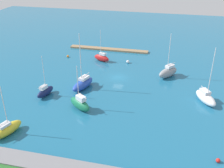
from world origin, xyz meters
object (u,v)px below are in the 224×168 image
at_px(sailboat_white_west_end, 206,97).
at_px(mooring_buoy_red, 218,161).
at_px(sailboat_green_along_channel, 80,103).
at_px(sailboat_navy_far_south, 45,91).
at_px(sailboat_red_off_beacon, 102,58).
at_px(mooring_buoy_orange, 68,56).
at_px(sailboat_gray_far_north, 168,72).
at_px(mooring_buoy_white, 128,62).
at_px(pier_dock, 109,49).
at_px(sailboat_yellow_by_breakwater, 7,129).
at_px(sailboat_blue_center_basin, 83,84).

relative_size(sailboat_white_west_end, mooring_buoy_red, 17.74).
height_order(sailboat_green_along_channel, sailboat_navy_far_south, sailboat_green_along_channel).
relative_size(sailboat_red_off_beacon, sailboat_navy_far_south, 0.98).
distance_m(sailboat_red_off_beacon, mooring_buoy_orange, 10.89).
relative_size(sailboat_green_along_channel, sailboat_white_west_end, 0.77).
bearing_deg(mooring_buoy_red, sailboat_red_off_beacon, -51.62).
height_order(sailboat_navy_far_south, mooring_buoy_red, sailboat_navy_far_south).
xyz_separation_m(sailboat_gray_far_north, mooring_buoy_white, (11.62, -6.71, -0.92)).
bearing_deg(sailboat_white_west_end, mooring_buoy_white, -159.59).
xyz_separation_m(sailboat_gray_far_north, mooring_buoy_orange, (30.15, -7.06, -1.03)).
relative_size(pier_dock, mooring_buoy_red, 37.03).
relative_size(pier_dock, sailboat_navy_far_south, 2.75).
height_order(sailboat_yellow_by_breakwater, sailboat_red_off_beacon, sailboat_yellow_by_breakwater).
bearing_deg(mooring_buoy_white, pier_dock, -49.71).
bearing_deg(sailboat_yellow_by_breakwater, mooring_buoy_red, -69.41).
xyz_separation_m(sailboat_navy_far_south, sailboat_blue_center_basin, (-6.96, -5.39, 0.12)).
bearing_deg(sailboat_white_west_end, sailboat_yellow_by_breakwater, -88.68).
distance_m(sailboat_red_off_beacon, sailboat_blue_center_basin, 17.32).
bearing_deg(mooring_buoy_red, sailboat_gray_far_north, -72.93).
bearing_deg(sailboat_red_off_beacon, sailboat_navy_far_south, 95.87).
distance_m(sailboat_red_off_beacon, sailboat_green_along_channel, 26.27).
relative_size(sailboat_yellow_by_breakwater, mooring_buoy_orange, 14.14).
xyz_separation_m(sailboat_yellow_by_breakwater, mooring_buoy_orange, (3.85, -37.64, -0.73)).
bearing_deg(mooring_buoy_orange, sailboat_green_along_channel, 116.68).
bearing_deg(mooring_buoy_orange, sailboat_navy_far_south, 99.94).
height_order(sailboat_red_off_beacon, mooring_buoy_orange, sailboat_red_off_beacon).
relative_size(sailboat_yellow_by_breakwater, mooring_buoy_white, 10.78).
xyz_separation_m(sailboat_white_west_end, mooring_buoy_red, (-0.62, 18.43, -0.79)).
bearing_deg(sailboat_yellow_by_breakwater, sailboat_blue_center_basin, -1.52).
bearing_deg(sailboat_blue_center_basin, sailboat_gray_far_north, 135.99).
bearing_deg(pier_dock, sailboat_green_along_channel, 94.80).
bearing_deg(mooring_buoy_orange, mooring_buoy_white, 178.90).
height_order(sailboat_red_off_beacon, sailboat_navy_far_south, sailboat_navy_far_south).
bearing_deg(sailboat_yellow_by_breakwater, sailboat_navy_far_south, 17.63).
height_order(sailboat_white_west_end, sailboat_gray_far_north, sailboat_white_west_end).
bearing_deg(sailboat_navy_far_south, sailboat_red_off_beacon, -3.63).
relative_size(sailboat_red_off_beacon, sailboat_blue_center_basin, 0.69).
relative_size(pier_dock, mooring_buoy_orange, 38.41).
distance_m(sailboat_red_off_beacon, sailboat_gray_far_north, 20.34).
bearing_deg(mooring_buoy_red, pier_dock, -57.80).
distance_m(sailboat_yellow_by_breakwater, sailboat_gray_far_north, 40.33).
bearing_deg(sailboat_navy_far_south, sailboat_gray_far_north, -45.02).
distance_m(sailboat_white_west_end, sailboat_gray_far_north, 13.79).
bearing_deg(mooring_buoy_white, sailboat_navy_far_south, 57.92).
height_order(sailboat_green_along_channel, mooring_buoy_red, sailboat_green_along_channel).
bearing_deg(sailboat_white_west_end, mooring_buoy_orange, -143.23).
xyz_separation_m(sailboat_white_west_end, sailboat_blue_center_basin, (27.48, -0.01, 0.06)).
bearing_deg(mooring_buoy_orange, sailboat_yellow_by_breakwater, 95.84).
relative_size(sailboat_white_west_end, sailboat_blue_center_basin, 0.92).
height_order(sailboat_yellow_by_breakwater, mooring_buoy_orange, sailboat_yellow_by_breakwater).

